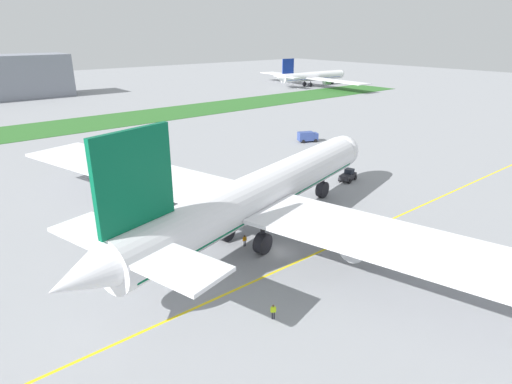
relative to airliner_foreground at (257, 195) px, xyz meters
name	(u,v)px	position (x,y,z in m)	size (l,w,h in m)	color
ground_plane	(278,252)	(-0.43, -4.88, -6.51)	(600.00, 600.00, 0.00)	gray
apron_taxi_line	(297,262)	(-0.43, -8.41, -6.50)	(280.00, 0.36, 0.01)	yellow
grass_median_strip	(54,128)	(-0.43, 95.17, -6.46)	(320.00, 24.00, 0.10)	#2D6628
airliner_foreground	(257,195)	(0.00, 0.00, 0.00)	(58.79, 94.93, 19.16)	white
pushback_tug	(348,175)	(29.64, 7.83, -5.48)	(5.82, 3.25, 2.25)	#26262B
ground_crew_wingwalker_port	(273,310)	(-10.35, -15.06, -5.48)	(0.52, 0.45, 1.70)	black
ground_crew_marshaller_front	(245,240)	(-2.86, -0.83, -5.51)	(0.56, 0.35, 1.64)	black
service_truck_fuel_bowser	(308,136)	(46.02, 34.56, -5.02)	(5.60, 4.07, 2.70)	#33478C
parked_airliner_far_centre	(311,77)	(135.08, 118.27, -1.60)	(47.40, 76.06, 14.46)	white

